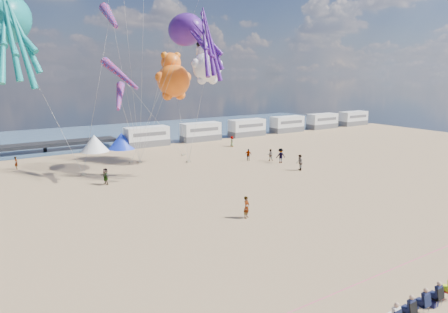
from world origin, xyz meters
TOP-DOWN VIEW (x-y plane):
  - ground at (0.00, 0.00)m, footprint 120.00×120.00m
  - water at (0.00, 55.00)m, footprint 120.00×120.00m
  - motorhome_0 at (6.00, 40.00)m, footprint 6.60×2.50m
  - motorhome_1 at (15.50, 40.00)m, footprint 6.60×2.50m
  - motorhome_2 at (25.00, 40.00)m, footprint 6.60×2.50m
  - motorhome_3 at (34.50, 40.00)m, footprint 6.60×2.50m
  - motorhome_4 at (44.00, 40.00)m, footprint 6.60×2.50m
  - motorhome_5 at (53.50, 40.00)m, footprint 6.60×2.50m
  - tent_white at (-2.00, 40.00)m, footprint 4.00×4.00m
  - tent_blue at (2.00, 40.00)m, footprint 4.00×4.00m
  - spectator_row at (-0.00, -8.32)m, footprint 6.10×0.90m
  - cooler_navy at (0.96, -8.36)m, footprint 0.38×0.28m
  - rope_line at (0.00, -5.00)m, footprint 34.00×0.03m
  - standing_person at (0.49, 6.29)m, footprint 0.75×0.66m
  - beachgoer_0 at (16.87, 32.71)m, footprint 0.52×0.66m
  - beachgoer_1 at (15.23, 21.46)m, footprint 0.88×0.82m
  - beachgoer_2 at (15.52, 19.78)m, footprint 1.08×0.95m
  - beachgoer_3 at (12.95, 23.08)m, footprint 1.06×1.12m
  - beachgoer_4 at (-5.86, 21.73)m, footprint 0.65×1.06m
  - beachgoer_5 at (-12.69, 33.94)m, footprint 0.48×1.41m
  - beachgoer_7 at (14.72, 15.54)m, footprint 1.00×1.09m
  - sandbag_a at (-6.85, 26.75)m, footprint 0.50×0.35m
  - sandbag_b at (-0.25, 29.84)m, footprint 0.50×0.35m
  - sandbag_c at (5.97, 26.29)m, footprint 0.50×0.35m
  - sandbag_d at (7.37, 30.49)m, footprint 0.50×0.35m
  - sandbag_e at (0.69, 29.35)m, footprint 0.50×0.35m
  - kite_octopus_teal at (-12.99, 26.87)m, footprint 7.40×10.76m
  - kite_octopus_purple at (4.40, 23.40)m, footprint 6.55×9.20m
  - kite_panda at (7.87, 24.68)m, footprint 4.85×4.64m
  - kite_teddy_orange at (5.29, 28.66)m, footprint 6.11×5.91m
  - windsock_left at (-3.66, 24.44)m, footprint 2.36×7.94m
  - windsock_mid at (-3.00, 24.14)m, footprint 2.51×6.49m
  - windsock_right at (-3.54, 23.06)m, footprint 2.72×4.75m

SIDE VIEW (x-z plane):
  - ground at x=0.00m, z-range 0.00..0.00m
  - water at x=0.00m, z-range 0.02..0.02m
  - rope_line at x=0.00m, z-range 0.00..0.04m
  - sandbag_a at x=-6.85m, z-range 0.00..0.22m
  - sandbag_b at x=-0.25m, z-range 0.00..0.22m
  - sandbag_c at x=5.97m, z-range 0.00..0.22m
  - sandbag_d at x=7.37m, z-range 0.00..0.22m
  - sandbag_e at x=0.69m, z-range 0.00..0.22m
  - cooler_navy at x=0.96m, z-range 0.00..0.30m
  - spectator_row at x=0.00m, z-range 0.00..1.30m
  - beachgoer_5 at x=-12.69m, z-range 0.00..1.51m
  - beachgoer_1 at x=15.23m, z-range 0.00..1.52m
  - beachgoer_3 at x=12.95m, z-range 0.00..1.52m
  - beachgoer_0 at x=16.87m, z-range 0.00..1.60m
  - beachgoer_4 at x=-5.86m, z-range 0.00..1.68m
  - standing_person at x=0.49m, z-range 0.00..1.73m
  - beachgoer_2 at x=15.52m, z-range 0.00..1.85m
  - beachgoer_7 at x=14.72m, z-range 0.00..1.87m
  - tent_white at x=-2.00m, z-range 0.00..2.40m
  - tent_blue at x=2.00m, z-range 0.00..2.40m
  - motorhome_0 at x=6.00m, z-range 0.00..3.00m
  - motorhome_1 at x=15.50m, z-range 0.00..3.00m
  - motorhome_2 at x=25.00m, z-range 0.00..3.00m
  - motorhome_3 at x=34.50m, z-range 0.00..3.00m
  - motorhome_4 at x=44.00m, z-range 0.00..3.00m
  - motorhome_5 at x=53.50m, z-range 0.00..3.00m
  - windsock_right at x=-3.54m, z-range 6.26..11.04m
  - kite_teddy_orange at x=5.29m, z-range 6.60..13.65m
  - windsock_mid at x=-3.00m, z-range 7.69..14.13m
  - kite_panda at x=7.87m, z-range 8.78..14.78m
  - kite_octopus_purple at x=4.40m, z-range 10.88..20.55m
  - kite_octopus_teal at x=-12.99m, z-range 10.47..21.79m
  - windsock_left at x=-3.66m, z-range 12.70..20.57m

